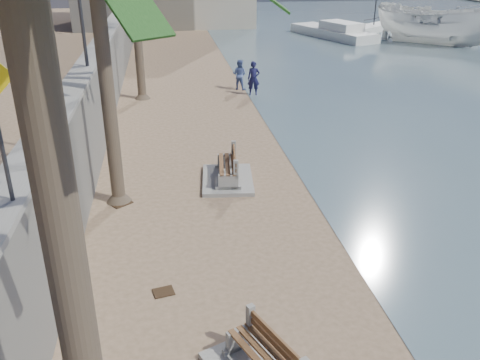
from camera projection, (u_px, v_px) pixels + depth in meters
seawall at (110, 71)px, 25.53m from camera, size 0.45×70.00×3.50m
wall_cap at (106, 34)px, 24.78m from camera, size 0.80×70.00×0.12m
bench_far at (227, 169)px, 17.29m from camera, size 1.93×2.64×1.04m
person_a at (254, 76)px, 27.53m from camera, size 0.84×0.65×2.10m
person_b at (239, 73)px, 28.72m from camera, size 1.13×1.06×1.87m
boat_cruiser at (437, 22)px, 42.22m from camera, size 5.53×5.52×4.54m
yacht_near at (457, 26)px, 51.08m from camera, size 3.64×9.67×1.50m
yacht_far at (332, 33)px, 46.37m from camera, size 5.89×9.95×1.50m
sailboat_west at (373, 28)px, 50.06m from camera, size 7.25×6.35×9.07m
debris_c at (121, 203)px, 15.95m from camera, size 0.80×0.77×0.03m
debris_d at (164, 292)px, 11.80m from camera, size 0.54×0.47×0.03m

